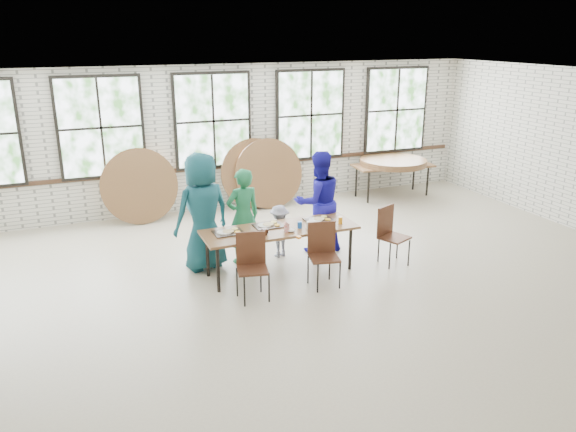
% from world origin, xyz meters
% --- Properties ---
extents(room, '(12.00, 12.00, 12.00)m').
position_xyz_m(room, '(0.00, 4.44, 1.83)').
color(room, '#B8AE92').
rests_on(room, ground).
extents(dining_table, '(2.40, 0.81, 0.74)m').
position_xyz_m(dining_table, '(0.01, 0.76, 0.69)').
color(dining_table, brown).
rests_on(dining_table, ground).
extents(chair_near_left, '(0.50, 0.49, 0.95)m').
position_xyz_m(chair_near_left, '(-0.66, 0.14, 0.56)').
color(chair_near_left, '#492718').
rests_on(chair_near_left, ground).
extents(chair_near_right, '(0.50, 0.49, 0.95)m').
position_xyz_m(chair_near_right, '(0.45, 0.15, 0.56)').
color(chair_near_right, '#492718').
rests_on(chair_near_right, ground).
extents(chair_spare, '(0.55, 0.54, 0.95)m').
position_xyz_m(chair_spare, '(1.81, 0.47, 0.56)').
color(chair_spare, '#492718').
rests_on(chair_spare, ground).
extents(adult_teal, '(1.04, 0.80, 1.88)m').
position_xyz_m(adult_teal, '(-1.03, 1.41, 0.94)').
color(adult_teal, '#194F62').
rests_on(adult_teal, ground).
extents(adult_green, '(0.61, 0.44, 1.57)m').
position_xyz_m(adult_green, '(-0.37, 1.41, 0.79)').
color(adult_green, '#1D7043').
rests_on(adult_green, ground).
extents(toddler, '(0.63, 0.43, 0.89)m').
position_xyz_m(toddler, '(0.26, 1.41, 0.45)').
color(toddler, '#121439').
rests_on(toddler, ground).
extents(adult_blue, '(0.85, 0.66, 1.75)m').
position_xyz_m(adult_blue, '(0.97, 1.41, 0.87)').
color(adult_blue, '#1A169C').
rests_on(adult_blue, ground).
extents(storage_table, '(1.86, 0.91, 0.74)m').
position_xyz_m(storage_table, '(3.99, 3.80, 0.69)').
color(storage_table, brown).
rests_on(storage_table, ground).
extents(tabletop_clutter, '(2.01, 0.61, 0.11)m').
position_xyz_m(tabletop_clutter, '(0.10, 0.74, 0.77)').
color(tabletop_clutter, black).
rests_on(tabletop_clutter, dining_table).
extents(round_tops_stacked, '(1.50, 1.50, 0.13)m').
position_xyz_m(round_tops_stacked, '(3.99, 3.80, 0.80)').
color(round_tops_stacked, brown).
rests_on(round_tops_stacked, storage_table).
extents(round_tops_leaning, '(4.21, 0.45, 1.48)m').
position_xyz_m(round_tops_leaning, '(0.10, 4.13, 0.73)').
color(round_tops_leaning, brown).
rests_on(round_tops_leaning, ground).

